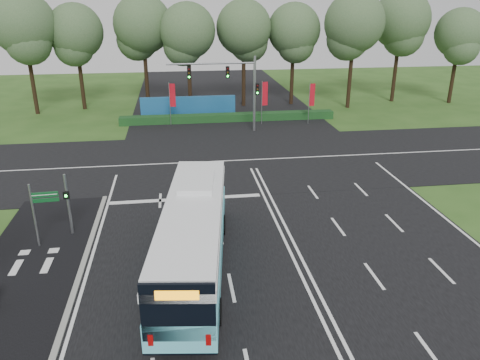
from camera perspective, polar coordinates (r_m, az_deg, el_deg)
name	(u,v)px	position (r m, az deg, el deg)	size (l,w,h in m)	color
ground	(280,231)	(25.89, 4.91, -6.23)	(120.00, 120.00, 0.00)	#2C511B
road_main	(280,231)	(25.88, 4.91, -6.19)	(20.00, 120.00, 0.04)	black
road_cross	(247,160)	(36.73, 0.85, 2.43)	(120.00, 14.00, 0.05)	black
bike_path	(26,279)	(23.82, -24.67, -10.89)	(5.00, 18.00, 0.06)	black
kerb_strip	(80,274)	(23.19, -18.91, -10.81)	(0.25, 18.00, 0.12)	gray
city_bus	(194,235)	(21.66, -5.67, -6.73)	(4.16, 12.67, 3.57)	#66DBEE
pedestrian_signal	(68,203)	(26.24, -20.23, -2.59)	(0.29, 0.42, 3.46)	gray
street_sign	(39,207)	(25.42, -23.26, -3.03)	(1.35, 0.16, 3.46)	gray
banner_flag_left	(172,98)	(46.95, -8.31, 9.91)	(0.62, 0.18, 4.23)	gray
banner_flag_mid	(264,96)	(46.90, 2.96, 10.16)	(0.63, 0.18, 4.33)	gray
banner_flag_right	(311,97)	(47.52, 8.70, 9.95)	(0.60, 0.17, 4.14)	gray
traffic_light_gantry	(235,82)	(43.79, -0.57, 11.81)	(8.41, 0.28, 7.00)	gray
hedge	(228,118)	(48.52, -1.41, 7.62)	(22.00, 1.20, 0.80)	#163C1A
blue_hoarding	(188,107)	(50.52, -6.32, 8.87)	(10.00, 0.30, 2.20)	#1A5991
eucalyptus_row	(244,27)	(54.17, 0.47, 18.20)	(54.07, 10.22, 12.84)	black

